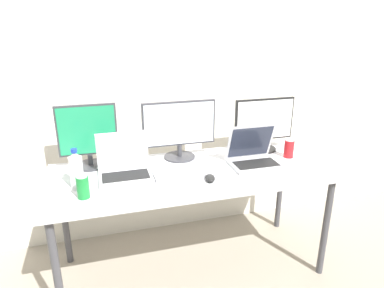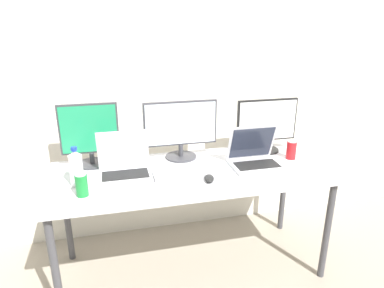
% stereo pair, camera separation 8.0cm
% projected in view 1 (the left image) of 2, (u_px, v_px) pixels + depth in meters
% --- Properties ---
extents(ground_plane, '(16.00, 16.00, 0.00)m').
position_uv_depth(ground_plane, '(192.00, 266.00, 2.42)').
color(ground_plane, gray).
extents(wall_back, '(7.00, 0.08, 2.60)m').
position_uv_depth(wall_back, '(170.00, 69.00, 2.51)').
color(wall_back, silver).
rests_on(wall_back, ground).
extents(work_desk, '(1.78, 0.71, 0.74)m').
position_uv_depth(work_desk, '(192.00, 179.00, 2.19)').
color(work_desk, '#424247').
rests_on(work_desk, ground).
extents(monitor_left, '(0.37, 0.20, 0.41)m').
position_uv_depth(monitor_left, '(88.00, 135.00, 2.17)').
color(monitor_left, '#38383D').
rests_on(monitor_left, work_desk).
extents(monitor_center, '(0.50, 0.22, 0.40)m').
position_uv_depth(monitor_center, '(179.00, 128.00, 2.31)').
color(monitor_center, '#38383D').
rests_on(monitor_center, work_desk).
extents(monitor_right, '(0.45, 0.20, 0.38)m').
position_uv_depth(monitor_right, '(264.00, 124.00, 2.46)').
color(monitor_right, black).
rests_on(monitor_right, work_desk).
extents(laptop_silver, '(0.31, 0.26, 0.27)m').
position_uv_depth(laptop_silver, '(124.00, 166.00, 2.08)').
color(laptop_silver, silver).
rests_on(laptop_silver, work_desk).
extents(laptop_secondary, '(0.32, 0.26, 0.26)m').
position_uv_depth(laptop_secondary, '(253.00, 155.00, 2.25)').
color(laptop_secondary, silver).
rests_on(laptop_secondary, work_desk).
extents(keyboard_main, '(0.40, 0.15, 0.02)m').
position_uv_depth(keyboard_main, '(186.00, 173.00, 2.11)').
color(keyboard_main, '#B2B2B7').
rests_on(keyboard_main, work_desk).
extents(mouse_by_keyboard, '(0.07, 0.11, 0.03)m').
position_uv_depth(mouse_by_keyboard, '(210.00, 178.00, 2.03)').
color(mouse_by_keyboard, black).
rests_on(mouse_by_keyboard, work_desk).
extents(water_bottle, '(0.08, 0.08, 0.23)m').
position_uv_depth(water_bottle, '(76.00, 170.00, 1.92)').
color(water_bottle, silver).
rests_on(water_bottle, work_desk).
extents(soda_can_near_keyboard, '(0.07, 0.07, 0.13)m').
position_uv_depth(soda_can_near_keyboard, '(83.00, 187.00, 1.82)').
color(soda_can_near_keyboard, '#197F33').
rests_on(soda_can_near_keyboard, work_desk).
extents(soda_can_by_laptop, '(0.07, 0.07, 0.13)m').
position_uv_depth(soda_can_by_laptop, '(289.00, 149.00, 2.37)').
color(soda_can_by_laptop, red).
rests_on(soda_can_by_laptop, work_desk).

